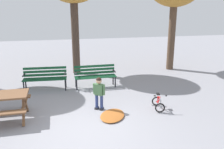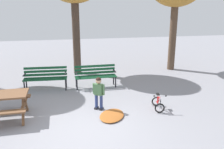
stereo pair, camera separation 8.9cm
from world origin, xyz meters
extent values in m
plane|color=gray|center=(0.00, 0.00, 0.00)|extent=(36.00, 36.00, 0.00)
cube|color=brown|center=(-1.55, 0.81, 0.36)|extent=(0.06, 0.57, 0.76)
cube|color=brown|center=(-1.56, 1.31, 0.36)|extent=(0.06, 0.57, 0.76)
cube|color=brown|center=(-1.56, 1.06, 0.42)|extent=(0.08, 1.10, 0.04)
cube|color=#144728|center=(-1.08, 3.54, 0.44)|extent=(1.60, 0.19, 0.03)
cube|color=#144728|center=(-1.08, 3.42, 0.44)|extent=(1.60, 0.19, 0.03)
cube|color=#144728|center=(-1.09, 3.30, 0.44)|extent=(1.60, 0.19, 0.03)
cube|color=#144728|center=(-1.10, 3.18, 0.44)|extent=(1.60, 0.19, 0.03)
cube|color=#144728|center=(-1.07, 3.58, 0.54)|extent=(1.60, 0.16, 0.09)
cube|color=#144728|center=(-1.07, 3.58, 0.67)|extent=(1.60, 0.16, 0.09)
cube|color=#144728|center=(-1.07, 3.58, 0.81)|extent=(1.60, 0.16, 0.09)
cylinder|color=black|center=(-0.35, 3.15, 0.22)|extent=(0.05, 0.05, 0.44)
cylinder|color=black|center=(-0.33, 3.51, 0.22)|extent=(0.05, 0.05, 0.44)
cube|color=black|center=(-0.34, 3.33, 0.62)|extent=(0.07, 0.40, 0.03)
cylinder|color=black|center=(-1.85, 3.26, 0.22)|extent=(0.05, 0.05, 0.44)
cylinder|color=black|center=(-1.82, 3.62, 0.22)|extent=(0.05, 0.05, 0.44)
cube|color=black|center=(-1.84, 3.44, 0.62)|extent=(0.07, 0.40, 0.03)
cube|color=#144728|center=(0.81, 3.42, 0.44)|extent=(1.60, 0.07, 0.03)
cube|color=#144728|center=(0.81, 3.30, 0.44)|extent=(1.60, 0.07, 0.03)
cube|color=#144728|center=(0.81, 3.18, 0.44)|extent=(1.60, 0.07, 0.03)
cube|color=#144728|center=(0.81, 3.06, 0.44)|extent=(1.60, 0.07, 0.03)
cube|color=#144728|center=(0.81, 3.46, 0.54)|extent=(1.60, 0.05, 0.09)
cube|color=#144728|center=(0.81, 3.46, 0.67)|extent=(1.60, 0.05, 0.09)
cube|color=#144728|center=(0.81, 3.46, 0.81)|extent=(1.60, 0.05, 0.09)
cylinder|color=black|center=(1.56, 3.08, 0.22)|extent=(0.05, 0.05, 0.44)
cylinder|color=black|center=(1.56, 3.44, 0.22)|extent=(0.05, 0.05, 0.44)
cube|color=black|center=(1.56, 3.26, 0.62)|extent=(0.04, 0.40, 0.03)
cylinder|color=black|center=(0.06, 3.08, 0.22)|extent=(0.05, 0.05, 0.44)
cylinder|color=black|center=(0.06, 3.44, 0.22)|extent=(0.05, 0.05, 0.44)
cube|color=black|center=(0.06, 3.26, 0.62)|extent=(0.04, 0.40, 0.03)
cylinder|color=navy|center=(0.65, 1.13, 0.24)|extent=(0.09, 0.09, 0.47)
cube|color=black|center=(0.65, 1.13, 0.03)|extent=(0.17, 0.18, 0.06)
cylinder|color=navy|center=(0.52, 1.22, 0.24)|extent=(0.09, 0.09, 0.47)
cube|color=black|center=(0.52, 1.22, 0.03)|extent=(0.17, 0.18, 0.06)
cube|color=#477047|center=(0.59, 1.18, 0.65)|extent=(0.28, 0.26, 0.35)
sphere|color=tan|center=(0.59, 1.18, 0.92)|extent=(0.17, 0.17, 0.17)
sphere|color=black|center=(0.59, 1.18, 0.95)|extent=(0.17, 0.17, 0.17)
cylinder|color=#477047|center=(0.72, 1.08, 0.66)|extent=(0.07, 0.07, 0.33)
cylinder|color=#477047|center=(0.45, 1.27, 0.66)|extent=(0.07, 0.07, 0.33)
torus|color=black|center=(2.31, 0.54, 0.15)|extent=(0.30, 0.10, 0.30)
cylinder|color=silver|center=(2.31, 0.54, 0.15)|extent=(0.06, 0.05, 0.04)
torus|color=black|center=(2.41, 1.04, 0.15)|extent=(0.30, 0.10, 0.30)
cylinder|color=silver|center=(2.41, 1.04, 0.15)|extent=(0.06, 0.05, 0.04)
torus|color=white|center=(2.52, 1.02, 0.05)|extent=(0.11, 0.05, 0.11)
torus|color=white|center=(2.31, 1.07, 0.05)|extent=(0.11, 0.05, 0.11)
cylinder|color=red|center=(2.34, 0.71, 0.32)|extent=(0.10, 0.31, 0.32)
cylinder|color=red|center=(2.38, 0.87, 0.30)|extent=(0.05, 0.08, 0.27)
cylinder|color=red|center=(2.39, 0.95, 0.16)|extent=(0.07, 0.20, 0.05)
cylinder|color=silver|center=(2.31, 0.56, 0.31)|extent=(0.05, 0.08, 0.32)
cylinder|color=red|center=(2.35, 0.73, 0.42)|extent=(0.10, 0.32, 0.05)
cube|color=black|center=(2.38, 0.89, 0.45)|extent=(0.12, 0.18, 0.04)
cylinder|color=silver|center=(2.31, 0.58, 0.52)|extent=(0.34, 0.09, 0.02)
cylinder|color=black|center=(2.48, 0.54, 0.52)|extent=(0.06, 0.05, 0.04)
cylinder|color=black|center=(2.15, 0.61, 0.52)|extent=(0.06, 0.05, 0.04)
ellipsoid|color=#9E5623|center=(0.87, 0.59, 0.04)|extent=(1.04, 1.16, 0.07)
cylinder|color=#423328|center=(0.28, 5.60, 1.69)|extent=(0.35, 0.35, 3.39)
cylinder|color=brown|center=(4.94, 5.24, 1.61)|extent=(0.34, 0.34, 3.23)
camera|label=1|loc=(-0.55, -5.42, 3.03)|focal=37.77mm
camera|label=2|loc=(-0.46, -5.44, 3.03)|focal=37.77mm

